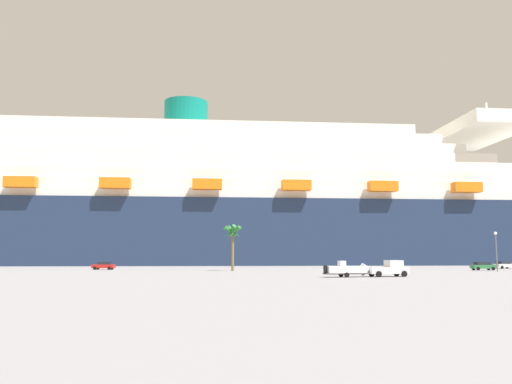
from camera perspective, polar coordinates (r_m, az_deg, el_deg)
The scene contains 9 objects.
ground_plane at distance 122.16m, azimuth 5.19°, elevation -8.26°, with size 600.00×600.00×0.00m, color gray.
cruise_ship at distance 162.46m, azimuth 2.96°, elevation -1.97°, with size 252.95×46.74×59.77m.
pickup_truck at distance 73.14m, azimuth 14.33°, elevation -8.15°, with size 5.82×2.87×2.20m.
small_boat_on_trailer at distance 70.58m, azimuth 10.26°, elevation -8.37°, with size 7.44×2.58×2.15m.
palm_tree at distance 97.85m, azimuth -2.56°, elevation -4.61°, with size 3.63×3.51×8.60m.
street_lamp at distance 102.76m, azimuth 24.79°, elevation -5.30°, with size 0.56×0.56×7.04m.
parked_car_green_wagon at distance 110.24m, azimuth 23.59°, elevation -7.42°, with size 4.61×2.14×1.58m.
parked_car_silver_sedan at distance 125.13m, azimuth 25.53°, elevation -7.20°, with size 4.86×2.73×1.58m.
parked_car_red_hatchback at distance 109.35m, azimuth -16.32°, elevation -7.73°, with size 4.60×2.57×1.58m.
Camera 1 is at (-25.61, -89.41, 2.86)m, focal length 36.54 mm.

